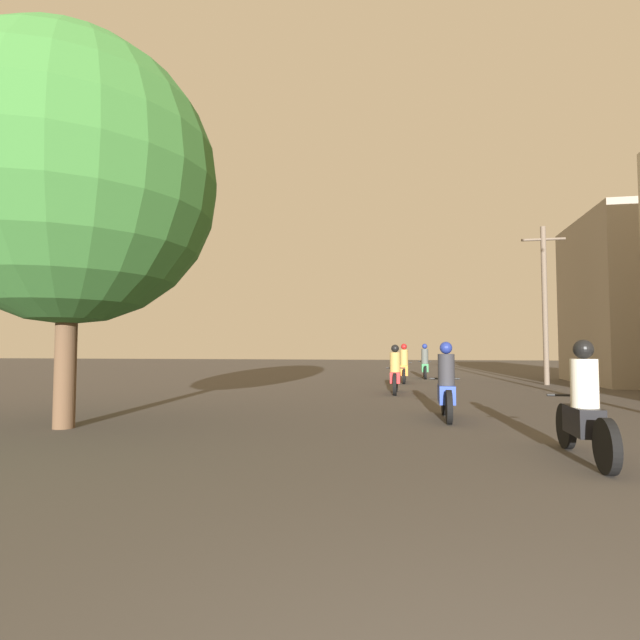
{
  "coord_description": "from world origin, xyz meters",
  "views": [
    {
      "loc": [
        -0.58,
        -1.17,
        1.38
      ],
      "look_at": [
        -3.79,
        16.54,
        2.41
      ],
      "focal_mm": 28.0,
      "sensor_mm": 36.0,
      "label": 1
    }
  ],
  "objects_px": {
    "motorcycle_orange": "(404,367)",
    "motorcycle_green": "(425,365)",
    "motorcycle_red": "(395,374)",
    "motorcycle_black": "(584,411)",
    "utility_pole_far": "(545,301)",
    "motorcycle_blue": "(446,388)",
    "street_tree": "(71,181)"
  },
  "relations": [
    {
      "from": "motorcycle_black",
      "to": "motorcycle_blue",
      "type": "xyz_separation_m",
      "value": [
        -1.43,
        3.37,
        0.0
      ]
    },
    {
      "from": "motorcycle_orange",
      "to": "utility_pole_far",
      "type": "xyz_separation_m",
      "value": [
        5.34,
        -0.2,
        2.56
      ]
    },
    {
      "from": "motorcycle_red",
      "to": "motorcycle_green",
      "type": "bearing_deg",
      "value": 74.79
    },
    {
      "from": "motorcycle_black",
      "to": "street_tree",
      "type": "xyz_separation_m",
      "value": [
        -8.05,
        1.08,
        3.76
      ]
    },
    {
      "from": "utility_pole_far",
      "to": "motorcycle_red",
      "type": "bearing_deg",
      "value": -139.98
    },
    {
      "from": "motorcycle_orange",
      "to": "utility_pole_far",
      "type": "bearing_deg",
      "value": 6.3
    },
    {
      "from": "motorcycle_red",
      "to": "street_tree",
      "type": "xyz_separation_m",
      "value": [
        -5.48,
        -7.77,
        3.77
      ]
    },
    {
      "from": "motorcycle_orange",
      "to": "motorcycle_green",
      "type": "xyz_separation_m",
      "value": [
        0.91,
        3.2,
        -0.0
      ]
    },
    {
      "from": "street_tree",
      "to": "motorcycle_black",
      "type": "bearing_deg",
      "value": -7.67
    },
    {
      "from": "motorcycle_blue",
      "to": "street_tree",
      "type": "relative_size",
      "value": 0.27
    },
    {
      "from": "motorcycle_black",
      "to": "utility_pole_far",
      "type": "relative_size",
      "value": 0.34
    },
    {
      "from": "motorcycle_blue",
      "to": "motorcycle_red",
      "type": "xyz_separation_m",
      "value": [
        -1.15,
        5.48,
        -0.01
      ]
    },
    {
      "from": "motorcycle_black",
      "to": "motorcycle_green",
      "type": "bearing_deg",
      "value": 98.89
    },
    {
      "from": "motorcycle_green",
      "to": "motorcycle_blue",
      "type": "bearing_deg",
      "value": -86.91
    },
    {
      "from": "utility_pole_far",
      "to": "street_tree",
      "type": "distance_m",
      "value": 16.66
    },
    {
      "from": "motorcycle_blue",
      "to": "motorcycle_black",
      "type": "bearing_deg",
      "value": -60.45
    },
    {
      "from": "motorcycle_red",
      "to": "motorcycle_orange",
      "type": "height_order",
      "value": "motorcycle_orange"
    },
    {
      "from": "motorcycle_black",
      "to": "utility_pole_far",
      "type": "xyz_separation_m",
      "value": [
        2.98,
        13.52,
        2.59
      ]
    },
    {
      "from": "motorcycle_green",
      "to": "utility_pole_far",
      "type": "distance_m",
      "value": 6.15
    },
    {
      "from": "motorcycle_orange",
      "to": "street_tree",
      "type": "bearing_deg",
      "value": -105.73
    },
    {
      "from": "motorcycle_black",
      "to": "motorcycle_blue",
      "type": "distance_m",
      "value": 3.66
    },
    {
      "from": "motorcycle_green",
      "to": "motorcycle_red",
      "type": "bearing_deg",
      "value": -94.94
    },
    {
      "from": "utility_pole_far",
      "to": "motorcycle_green",
      "type": "bearing_deg",
      "value": 142.5
    },
    {
      "from": "motorcycle_black",
      "to": "utility_pole_far",
      "type": "height_order",
      "value": "utility_pole_far"
    },
    {
      "from": "motorcycle_red",
      "to": "street_tree",
      "type": "height_order",
      "value": "street_tree"
    },
    {
      "from": "motorcycle_blue",
      "to": "motorcycle_green",
      "type": "relative_size",
      "value": 0.94
    },
    {
      "from": "motorcycle_blue",
      "to": "utility_pole_far",
      "type": "relative_size",
      "value": 0.31
    },
    {
      "from": "motorcycle_orange",
      "to": "motorcycle_green",
      "type": "distance_m",
      "value": 3.32
    },
    {
      "from": "motorcycle_red",
      "to": "street_tree",
      "type": "distance_m",
      "value": 10.23
    },
    {
      "from": "motorcycle_orange",
      "to": "motorcycle_green",
      "type": "relative_size",
      "value": 0.98
    },
    {
      "from": "motorcycle_blue",
      "to": "motorcycle_green",
      "type": "bearing_deg",
      "value": 96.76
    },
    {
      "from": "motorcycle_red",
      "to": "motorcycle_green",
      "type": "height_order",
      "value": "motorcycle_green"
    }
  ]
}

